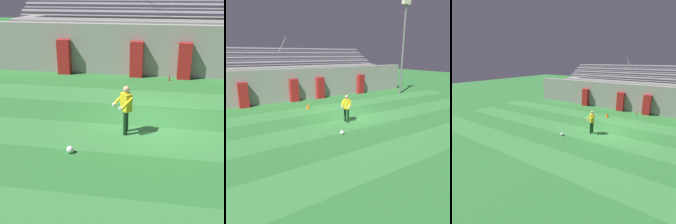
% 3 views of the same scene
% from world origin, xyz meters
% --- Properties ---
extents(ground_plane, '(80.00, 80.00, 0.00)m').
position_xyz_m(ground_plane, '(0.00, 0.00, 0.00)').
color(ground_plane, '#2D7533').
extents(turf_stripe_near, '(28.00, 2.10, 0.01)m').
position_xyz_m(turf_stripe_near, '(0.00, -6.00, 0.00)').
color(turf_stripe_near, '#38843D').
rests_on(turf_stripe_near, ground).
extents(turf_stripe_mid, '(28.00, 2.10, 0.01)m').
position_xyz_m(turf_stripe_mid, '(0.00, -1.79, 0.00)').
color(turf_stripe_mid, '#38843D').
rests_on(turf_stripe_mid, ground).
extents(turf_stripe_far, '(28.00, 2.10, 0.01)m').
position_xyz_m(turf_stripe_far, '(0.00, 2.42, 0.00)').
color(turf_stripe_far, '#38843D').
rests_on(turf_stripe_far, ground).
extents(back_wall, '(24.00, 0.60, 2.80)m').
position_xyz_m(back_wall, '(0.00, 6.50, 1.40)').
color(back_wall, '#999691').
rests_on(back_wall, ground).
extents(padding_pillar_gate_left, '(0.70, 0.44, 1.95)m').
position_xyz_m(padding_pillar_gate_left, '(-1.29, 5.95, 0.97)').
color(padding_pillar_gate_left, '#B21E1E').
rests_on(padding_pillar_gate_left, ground).
extents(padding_pillar_gate_right, '(0.70, 0.44, 1.95)m').
position_xyz_m(padding_pillar_gate_right, '(1.29, 5.95, 0.97)').
color(padding_pillar_gate_right, '#B21E1E').
rests_on(padding_pillar_gate_right, ground).
extents(padding_pillar_far_left, '(0.70, 0.44, 1.95)m').
position_xyz_m(padding_pillar_far_left, '(-5.41, 5.95, 0.97)').
color(padding_pillar_far_left, '#B21E1E').
rests_on(padding_pillar_far_left, ground).
extents(bleacher_stand, '(18.00, 4.05, 5.43)m').
position_xyz_m(bleacher_stand, '(-0.00, 8.84, 1.50)').
color(bleacher_stand, '#999691').
rests_on(bleacher_stand, ground).
extents(goalkeeper, '(0.74, 0.74, 1.67)m').
position_xyz_m(goalkeeper, '(-0.95, -1.37, 0.95)').
color(goalkeeper, '#143319').
rests_on(goalkeeper, ground).
extents(soccer_ball, '(0.22, 0.22, 0.22)m').
position_xyz_m(soccer_ball, '(-2.41, -3.01, 0.11)').
color(soccer_ball, white).
rests_on(soccer_ball, ground).
extents(traffic_cone, '(0.30, 0.30, 0.42)m').
position_xyz_m(traffic_cone, '(-1.47, 2.95, 0.21)').
color(traffic_cone, orange).
rests_on(traffic_cone, ground).
extents(water_bottle, '(0.07, 0.07, 0.24)m').
position_xyz_m(water_bottle, '(0.54, 5.47, 0.12)').
color(water_bottle, red).
rests_on(water_bottle, ground).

